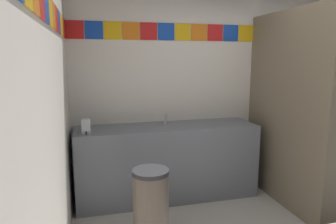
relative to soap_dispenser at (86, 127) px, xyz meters
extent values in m
cube|color=silver|center=(1.82, 0.49, 0.44)|extent=(4.01, 0.08, 2.79)
cube|color=red|center=(-0.08, 0.44, 1.02)|extent=(0.20, 0.01, 0.20)
cube|color=#1947B7|center=(0.13, 0.44, 1.02)|extent=(0.20, 0.01, 0.20)
cube|color=yellow|center=(0.34, 0.44, 1.02)|extent=(0.20, 0.01, 0.20)
cube|color=orange|center=(0.55, 0.44, 1.02)|extent=(0.20, 0.01, 0.20)
cube|color=red|center=(0.76, 0.44, 1.02)|extent=(0.20, 0.01, 0.20)
cube|color=#1947B7|center=(0.97, 0.44, 1.02)|extent=(0.20, 0.01, 0.20)
cube|color=yellow|center=(1.18, 0.44, 1.02)|extent=(0.20, 0.01, 0.20)
cube|color=orange|center=(1.39, 0.44, 1.02)|extent=(0.20, 0.01, 0.20)
cube|color=red|center=(1.61, 0.44, 1.02)|extent=(0.20, 0.01, 0.20)
cube|color=#1947B7|center=(1.82, 0.44, 1.02)|extent=(0.20, 0.01, 0.20)
cube|color=yellow|center=(2.03, 0.44, 1.02)|extent=(0.20, 0.01, 0.20)
cube|color=orange|center=(2.24, 0.44, 1.02)|extent=(0.20, 0.01, 0.20)
cube|color=red|center=(2.45, 0.44, 1.02)|extent=(0.20, 0.01, 0.20)
cube|color=#1947B7|center=(2.66, 0.44, 1.02)|extent=(0.20, 0.01, 0.20)
cube|color=yellow|center=(2.87, 0.44, 1.02)|extent=(0.20, 0.01, 0.20)
cube|color=orange|center=(3.08, 0.44, 1.02)|extent=(0.20, 0.01, 0.20)
cube|color=red|center=(3.29, 0.44, 1.02)|extent=(0.20, 0.01, 0.20)
cube|color=silver|center=(-0.23, -1.33, 0.44)|extent=(0.08, 3.54, 2.79)
cube|color=red|center=(-0.18, -1.33, 1.02)|extent=(0.01, 0.20, 0.20)
cube|color=#1947B7|center=(-0.18, -1.12, 1.02)|extent=(0.01, 0.20, 0.20)
cube|color=yellow|center=(-0.18, -0.91, 1.02)|extent=(0.01, 0.20, 0.20)
cube|color=orange|center=(-0.18, -0.70, 1.02)|extent=(0.01, 0.20, 0.20)
cube|color=red|center=(-0.18, -0.49, 1.02)|extent=(0.01, 0.20, 0.20)
cube|color=#1947B7|center=(-0.18, -0.28, 1.02)|extent=(0.01, 0.20, 0.20)
cube|color=yellow|center=(-0.18, -0.07, 1.02)|extent=(0.01, 0.20, 0.20)
cube|color=orange|center=(-0.18, 0.13, 1.02)|extent=(0.01, 0.20, 0.20)
cube|color=red|center=(-0.18, 0.34, 1.02)|extent=(0.01, 0.20, 0.20)
cube|color=slate|center=(0.92, 0.16, -0.52)|extent=(2.11, 0.57, 0.87)
cube|color=slate|center=(0.92, 0.43, -0.12)|extent=(2.11, 0.03, 0.08)
cylinder|color=silver|center=(0.92, 0.13, -0.13)|extent=(0.34, 0.34, 0.10)
cylinder|color=silver|center=(0.92, 0.27, -0.05)|extent=(0.04, 0.04, 0.05)
cylinder|color=silver|center=(0.92, 0.22, 0.02)|extent=(0.02, 0.06, 0.09)
cube|color=#B7BABF|center=(0.00, 0.00, 0.00)|extent=(0.09, 0.07, 0.16)
cylinder|color=black|center=(0.00, -0.04, -0.06)|extent=(0.02, 0.02, 0.03)
cube|color=#726651|center=(2.14, -0.27, 0.13)|extent=(0.04, 1.43, 2.17)
cylinder|color=silver|center=(2.16, -0.97, 0.24)|extent=(0.02, 0.02, 0.10)
cylinder|color=white|center=(2.79, -0.09, -0.75)|extent=(0.38, 0.38, 0.40)
torus|color=white|center=(2.79, -0.09, -0.54)|extent=(0.39, 0.39, 0.05)
cube|color=white|center=(2.79, 0.12, -0.38)|extent=(0.34, 0.17, 0.34)
cylinder|color=brown|center=(0.55, -0.65, -0.64)|extent=(0.33, 0.33, 0.63)
cylinder|color=#262628|center=(0.55, -0.65, -0.31)|extent=(0.34, 0.34, 0.04)
camera|label=1|loc=(0.06, -3.23, 0.70)|focal=32.74mm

